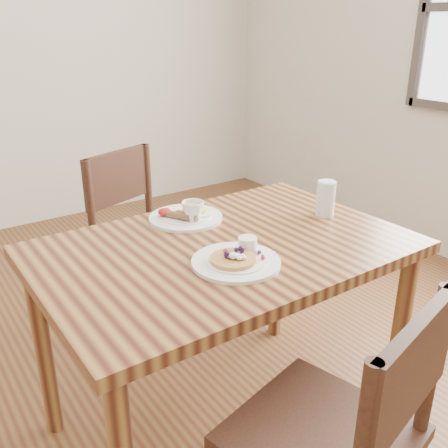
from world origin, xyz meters
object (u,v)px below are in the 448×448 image
Objects in this scene: dining_table at (224,270)px; water_glass at (326,198)px; chair_far at (142,237)px; chair_near at (342,435)px; teacup_saucer at (193,214)px; pancake_plate at (237,259)px; breakfast_plate at (185,217)px.

water_glass is (0.46, -0.00, 0.16)m from dining_table.
chair_near is at bearing 65.18° from chair_far.
dining_table is 0.65m from chair_near.
teacup_saucer is (0.01, 0.21, 0.14)m from dining_table.
dining_table is 1.36× the size of chair_far.
pancake_plate is (0.04, 0.49, 0.27)m from chair_near.
chair_far is at bearing 85.77° from dining_table.
chair_near reaches higher than pancake_plate.
teacup_saucer reaches higher than dining_table.
dining_table is at bearing 66.86° from chair_far.
chair_far reaches higher than teacup_saucer.
dining_table is 4.44× the size of breakfast_plate.
pancake_plate is 2.06× the size of water_glass.
breakfast_plate is at bearing 95.87° from teacup_saucer.
breakfast_plate is 0.06m from teacup_saucer.
water_glass reaches higher than pancake_plate.
chair_near is 0.93m from breakfast_plate.
pancake_plate is at bearing -165.28° from water_glass.
chair_far reaches higher than pancake_plate.
water_glass is (0.41, -0.74, 0.32)m from chair_far.
chair_far reaches higher than dining_table.
breakfast_plate is at bearing 82.18° from pancake_plate.
breakfast_plate is 0.53m from water_glass.
water_glass is (0.51, 0.13, 0.05)m from pancake_plate.
pancake_plate is 1.93× the size of teacup_saucer.
water_glass is (0.45, -0.26, 0.05)m from breakfast_plate.
chair_far is at bearing 83.27° from pancake_plate.
dining_table is 1.36× the size of chair_near.
water_glass reaches higher than teacup_saucer.
pancake_plate is at bearing 72.08° from chair_near.
chair_near is at bearing -131.33° from water_glass.
breakfast_plate is (0.05, 0.40, -0.00)m from pancake_plate.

